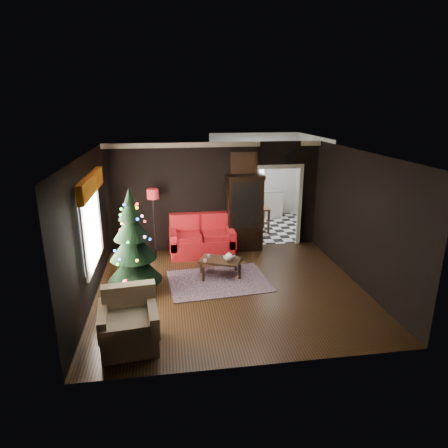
{
  "coord_description": "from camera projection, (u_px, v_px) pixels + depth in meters",
  "views": [
    {
      "loc": [
        -1.21,
        -7.21,
        3.71
      ],
      "look_at": [
        0.0,
        0.9,
        1.15
      ],
      "focal_mm": 30.95,
      "sensor_mm": 36.0,
      "label": 1
    }
  ],
  "objects": [
    {
      "name": "rug",
      "position": [
        218.0,
        281.0,
        8.43
      ],
      "size": [
        2.25,
        1.72,
        0.01
      ],
      "primitive_type": "cube",
      "rotation": [
        0.0,
        0.0,
        0.09
      ],
      "color": "#362131",
      "rests_on": "ground"
    },
    {
      "name": "cup_a",
      "position": [
        209.0,
        256.0,
        8.68
      ],
      "size": [
        0.08,
        0.08,
        0.06
      ],
      "primitive_type": "cylinder",
      "rotation": [
        0.0,
        0.0,
        0.21
      ],
      "color": "silver",
      "rests_on": "coffee_table"
    },
    {
      "name": "valance",
      "position": [
        91.0,
        184.0,
        7.23
      ],
      "size": [
        0.12,
        2.1,
        0.35
      ],
      "primitive_type": "cube",
      "color": "#803F07",
      "rests_on": "wall_left"
    },
    {
      "name": "ceiling",
      "position": [
        231.0,
        154.0,
        7.25
      ],
      "size": [
        5.5,
        5.5,
        0.0
      ],
      "primitive_type": "plane",
      "rotation": [
        3.14,
        0.0,
        0.0
      ],
      "color": "white",
      "rests_on": "ground"
    },
    {
      "name": "book",
      "position": [
        224.0,
        254.0,
        8.62
      ],
      "size": [
        0.15,
        0.02,
        0.2
      ],
      "primitive_type": "imported",
      "rotation": [
        0.0,
        0.0,
        0.01
      ],
      "color": "tan",
      "rests_on": "coffee_table"
    },
    {
      "name": "kitchen_floor",
      "position": [
        263.0,
        227.0,
        12.1
      ],
      "size": [
        3.0,
        3.0,
        0.0
      ],
      "primitive_type": "plane",
      "color": "white",
      "rests_on": "ground"
    },
    {
      "name": "floor_lamp",
      "position": [
        154.0,
        225.0,
        9.59
      ],
      "size": [
        0.39,
        0.39,
        1.82
      ],
      "primitive_type": null,
      "rotation": [
        0.0,
        0.0,
        -0.31
      ],
      "color": "black",
      "rests_on": "ground"
    },
    {
      "name": "kitchen_counter",
      "position": [
        255.0,
        204.0,
        13.1
      ],
      "size": [
        1.8,
        0.6,
        0.9
      ],
      "primitive_type": "cube",
      "color": "silver",
      "rests_on": "ground"
    },
    {
      "name": "kitchen_window",
      "position": [
        254.0,
        166.0,
        12.96
      ],
      "size": [
        0.7,
        0.06,
        0.7
      ],
      "primitive_type": "cube",
      "color": "white",
      "rests_on": "ground"
    },
    {
      "name": "wall_back",
      "position": [
        215.0,
        197.0,
        10.03
      ],
      "size": [
        5.5,
        0.0,
        5.5
      ],
      "primitive_type": "plane",
      "rotation": [
        1.57,
        0.0,
        0.0
      ],
      "color": "black",
      "rests_on": "ground"
    },
    {
      "name": "wall_front",
      "position": [
        261.0,
        279.0,
        5.31
      ],
      "size": [
        5.5,
        0.0,
        5.5
      ],
      "primitive_type": "plane",
      "rotation": [
        -1.57,
        0.0,
        0.0
      ],
      "color": "black",
      "rests_on": "ground"
    },
    {
      "name": "floor",
      "position": [
        230.0,
        289.0,
        8.09
      ],
      "size": [
        5.5,
        5.5,
        0.0
      ],
      "primitive_type": "plane",
      "color": "black",
      "rests_on": "ground"
    },
    {
      "name": "armchair",
      "position": [
        128.0,
        320.0,
        6.06
      ],
      "size": [
        1.0,
        1.0,
        0.93
      ],
      "primitive_type": null,
      "rotation": [
        0.0,
        0.0,
        0.11
      ],
      "color": "tan",
      "rests_on": "ground"
    },
    {
      "name": "wall_left",
      "position": [
        87.0,
        232.0,
        7.28
      ],
      "size": [
        0.0,
        5.5,
        5.5
      ],
      "primitive_type": "plane",
      "rotation": [
        1.57,
        0.0,
        1.57
      ],
      "color": "black",
      "rests_on": "ground"
    },
    {
      "name": "wall_right",
      "position": [
        360.0,
        219.0,
        8.06
      ],
      "size": [
        0.0,
        5.5,
        5.5
      ],
      "primitive_type": "plane",
      "rotation": [
        1.57,
        0.0,
        -1.57
      ],
      "color": "black",
      "rests_on": "ground"
    },
    {
      "name": "wall_clock",
      "position": [
        290.0,
        158.0,
        9.97
      ],
      "size": [
        0.32,
        0.32,
        0.06
      ],
      "primitive_type": "cylinder",
      "color": "white",
      "rests_on": "wall_back"
    },
    {
      "name": "coffee_table",
      "position": [
        220.0,
        267.0,
        8.64
      ],
      "size": [
        1.01,
        0.82,
        0.39
      ],
      "primitive_type": null,
      "rotation": [
        0.0,
        0.0,
        -0.39
      ],
      "color": "black",
      "rests_on": "rug"
    },
    {
      "name": "left_window",
      "position": [
        91.0,
        226.0,
        7.46
      ],
      "size": [
        0.05,
        1.6,
        1.4
      ],
      "primitive_type": "cube",
      "color": "white",
      "rests_on": "wall_left"
    },
    {
      "name": "painting",
      "position": [
        244.0,
        164.0,
        9.84
      ],
      "size": [
        0.62,
        0.05,
        0.52
      ],
      "primitive_type": "cube",
      "color": "#B5853F",
      "rests_on": "wall_back"
    },
    {
      "name": "loveseat",
      "position": [
        202.0,
        236.0,
        9.82
      ],
      "size": [
        1.7,
        0.9,
        1.0
      ],
      "primitive_type": null,
      "color": "maroon",
      "rests_on": "ground"
    },
    {
      "name": "kitchen_table",
      "position": [
        256.0,
        219.0,
        11.67
      ],
      "size": [
        0.7,
        0.7,
        0.75
      ],
      "primitive_type": null,
      "color": "brown",
      "rests_on": "ground"
    },
    {
      "name": "teapot",
      "position": [
        229.0,
        257.0,
        8.45
      ],
      "size": [
        0.21,
        0.21,
        0.19
      ],
      "primitive_type": null,
      "rotation": [
        0.0,
        0.0,
        0.0
      ],
      "color": "white",
      "rests_on": "coffee_table"
    },
    {
      "name": "christmas_tree",
      "position": [
        133.0,
        242.0,
        7.76
      ],
      "size": [
        1.3,
        1.3,
        2.11
      ],
      "primitive_type": null,
      "rotation": [
        0.0,
        0.0,
        0.2
      ],
      "color": "black",
      "rests_on": "ground"
    },
    {
      "name": "curio_cabinet",
      "position": [
        245.0,
        215.0,
        10.05
      ],
      "size": [
        0.9,
        0.45,
        1.9
      ],
      "primitive_type": null,
      "color": "black",
      "rests_on": "ground"
    },
    {
      "name": "cup_b",
      "position": [
        205.0,
        261.0,
        8.42
      ],
      "size": [
        0.08,
        0.08,
        0.06
      ],
      "primitive_type": "cylinder",
      "rotation": [
        0.0,
        0.0,
        0.16
      ],
      "color": "white",
      "rests_on": "coffee_table"
    },
    {
      "name": "doorway",
      "position": [
        278.0,
        207.0,
        10.37
      ],
      "size": [
        1.1,
        0.1,
        2.1
      ],
      "primitive_type": null,
      "color": "beige",
      "rests_on": "ground"
    }
  ]
}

